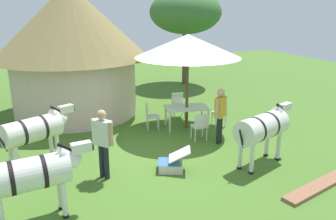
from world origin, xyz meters
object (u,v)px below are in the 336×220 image
at_px(patio_chair_near_hut, 200,125).
at_px(patio_chair_east_end, 221,111).
at_px(patio_chair_near_lawn, 178,103).
at_px(zebra_nearest_camera, 263,127).
at_px(patio_dining_table, 187,109).
at_px(zebra_by_umbrella, 34,130).
at_px(shade_umbrella, 188,46).
at_px(guest_beside_umbrella, 220,111).
at_px(patio_chair_west_end, 150,115).
at_px(thatched_hut, 72,45).
at_px(zebra_toward_hut, 32,175).
at_px(acacia_tree_left_background, 185,12).
at_px(standing_watcher, 103,138).
at_px(striped_lounge_chair, 173,161).

bearing_deg(patio_chair_near_hut, patio_chair_east_end, 42.69).
relative_size(patio_chair_near_lawn, zebra_nearest_camera, 0.41).
height_order(patio_dining_table, zebra_by_umbrella, zebra_by_umbrella).
bearing_deg(patio_dining_table, patio_chair_near_lawn, 79.68).
distance_m(shade_umbrella, patio_dining_table, 2.15).
bearing_deg(shade_umbrella, zebra_by_umbrella, -166.79).
bearing_deg(guest_beside_umbrella, patio_chair_near_lawn, 53.90).
xyz_separation_m(patio_chair_west_end, patio_chair_near_lawn, (1.44, 0.93, 0.00)).
distance_m(thatched_hut, guest_beside_umbrella, 6.20).
height_order(patio_chair_near_lawn, zebra_by_umbrella, zebra_by_umbrella).
distance_m(zebra_nearest_camera, zebra_by_umbrella, 5.92).
height_order(thatched_hut, zebra_toward_hut, thatched_hut).
bearing_deg(patio_dining_table, zebra_by_umbrella, -166.79).
xyz_separation_m(thatched_hut, patio_chair_west_end, (2.03, -2.83, -2.15)).
distance_m(zebra_by_umbrella, acacia_tree_left_background, 11.16).
bearing_deg(patio_chair_east_end, zebra_toward_hut, 129.85).
relative_size(guest_beside_umbrella, zebra_nearest_camera, 0.78).
bearing_deg(acacia_tree_left_background, patio_chair_east_end, -104.05).
relative_size(patio_chair_near_lawn, acacia_tree_left_background, 0.19).
distance_m(standing_watcher, zebra_toward_hut, 2.03).
xyz_separation_m(thatched_hut, acacia_tree_left_background, (6.14, 3.24, 1.05)).
bearing_deg(patio_dining_table, thatched_hut, 135.98).
bearing_deg(patio_chair_near_lawn, zebra_nearest_camera, 105.28).
relative_size(patio_chair_west_end, guest_beside_umbrella, 0.53).
bearing_deg(standing_watcher, shade_umbrella, 89.83).
height_order(zebra_nearest_camera, zebra_by_umbrella, zebra_nearest_camera).
relative_size(patio_dining_table, zebra_nearest_camera, 0.72).
xyz_separation_m(patio_chair_near_lawn, acacia_tree_left_background, (2.66, 5.14, 3.19)).
distance_m(thatched_hut, patio_chair_near_lawn, 4.51).
bearing_deg(patio_chair_east_end, patio_chair_west_end, 88.12).
bearing_deg(guest_beside_umbrella, zebra_nearest_camera, -118.11).
relative_size(patio_chair_west_end, zebra_nearest_camera, 0.41).
bearing_deg(patio_chair_near_lawn, patio_chair_west_end, 43.05).
bearing_deg(patio_chair_east_end, thatched_hut, 63.55).
relative_size(shade_umbrella, patio_chair_west_end, 3.87).
relative_size(patio_dining_table, zebra_toward_hut, 0.73).
distance_m(guest_beside_umbrella, zebra_nearest_camera, 1.69).
bearing_deg(zebra_toward_hut, patio_chair_west_end, 129.89).
bearing_deg(patio_chair_near_hut, zebra_by_umbrella, -175.41).
bearing_deg(standing_watcher, patio_chair_near_lawn, 99.33).
bearing_deg(patio_dining_table, zebra_nearest_camera, -79.41).
height_order(patio_chair_near_hut, standing_watcher, standing_watcher).
xyz_separation_m(shade_umbrella, guest_beside_umbrella, (0.33, -1.65, -1.78)).
bearing_deg(acacia_tree_left_background, patio_dining_table, -114.37).
relative_size(guest_beside_umbrella, standing_watcher, 0.98).
bearing_deg(patio_chair_east_end, patio_dining_table, 90.00).
xyz_separation_m(patio_chair_near_hut, zebra_toward_hut, (-4.89, -2.50, 0.47)).
height_order(striped_lounge_chair, zebra_nearest_camera, zebra_nearest_camera).
distance_m(patio_chair_east_end, zebra_nearest_camera, 3.19).
distance_m(patio_dining_table, patio_chair_near_hut, 1.26).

